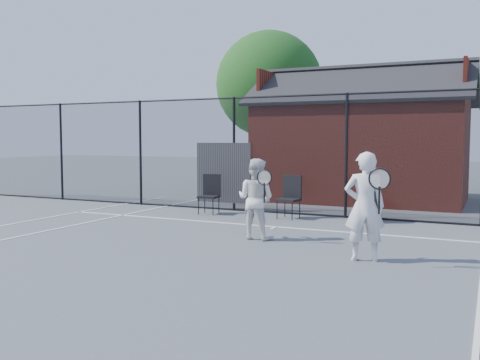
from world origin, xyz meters
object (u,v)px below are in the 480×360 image
at_px(chair_right, 288,198).
at_px(waste_bin, 368,205).
at_px(clubhouse, 363,148).
at_px(chair_left, 209,195).
at_px(player_back, 256,199).
at_px(player_front, 365,206).

bearing_deg(chair_right, waste_bin, 16.67).
bearing_deg(clubhouse, chair_left, -119.86).
relative_size(clubhouse, player_back, 4.23).
distance_m(player_back, waste_bin, 3.38).
bearing_deg(waste_bin, clubhouse, 104.37).
bearing_deg(chair_right, player_front, -47.48).
height_order(player_front, player_back, player_front).
height_order(clubhouse, player_back, clubhouse).
bearing_deg(player_back, chair_left, 133.52).
distance_m(clubhouse, chair_right, 4.89).
distance_m(chair_left, chair_right, 2.09).
distance_m(clubhouse, waste_bin, 4.70).
height_order(clubhouse, chair_left, clubhouse).
bearing_deg(chair_left, waste_bin, 1.02).
relative_size(chair_right, waste_bin, 1.28).
bearing_deg(player_back, chair_right, 96.95).
height_order(chair_left, chair_right, chair_right).
height_order(chair_left, waste_bin, chair_left).
height_order(player_back, chair_left, player_back).
height_order(player_back, waste_bin, player_back).
bearing_deg(chair_right, clubhouse, 88.53).
relative_size(clubhouse, player_front, 3.80).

